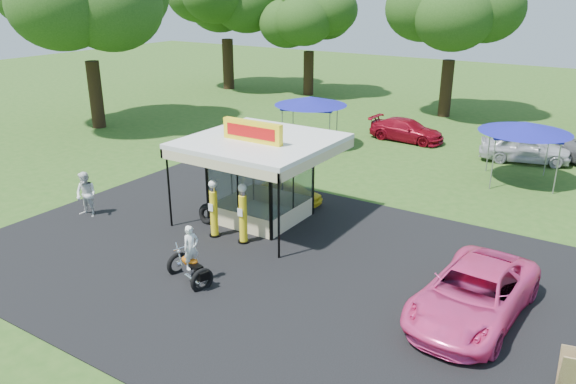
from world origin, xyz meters
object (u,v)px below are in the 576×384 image
kiosk_car (291,192)px  gas_pump_right (243,215)px  a_frame_sign (573,372)px  tent_west (311,101)px  pink_sedan (473,294)px  gas_pump_left (214,210)px  tent_east (525,128)px  motorcycle (191,260)px  bg_car_c (525,148)px  bg_car_b (407,130)px  gas_station_kiosk (261,178)px  spectator_west (86,195)px

kiosk_car → gas_pump_right: bearing=-170.3°
a_frame_sign → kiosk_car: 13.80m
tent_west → pink_sedan: bearing=-44.9°
gas_pump_left → tent_east: (8.24, 12.86, 1.59)m
gas_pump_right → a_frame_sign: (11.31, -2.30, -0.57)m
gas_pump_left → motorcycle: bearing=-62.1°
a_frame_sign → bg_car_c: bg_car_c is taller
gas_pump_right → bg_car_b: bearing=91.5°
pink_sedan → gas_pump_right: bearing=-178.5°
gas_station_kiosk → bg_car_c: bearing=62.8°
motorcycle → tent_west: (-5.16, 16.04, 1.86)m
gas_station_kiosk → bg_car_c: 15.92m
bg_car_c → tent_west: bearing=92.3°
kiosk_car → gas_pump_left: bearing=173.7°
gas_pump_left → spectator_west: (-5.67, -1.29, -0.14)m
bg_car_b → tent_east: bearing=-116.9°
kiosk_car → pink_sedan: pink_sedan is taller
gas_station_kiosk → motorcycle: gas_station_kiosk is taller
kiosk_car → bg_car_b: size_ratio=0.62×
gas_station_kiosk → bg_car_c: size_ratio=1.17×
gas_station_kiosk → tent_west: gas_station_kiosk is taller
pink_sedan → tent_west: 18.78m
gas_station_kiosk → gas_pump_left: bearing=-102.0°
gas_pump_right → a_frame_sign: size_ratio=2.16×
gas_pump_left → a_frame_sign: (12.56, -2.15, -0.54)m
tent_west → tent_east: tent_east is taller
motorcycle → spectator_west: 7.53m
gas_station_kiosk → bg_car_b: gas_station_kiosk is taller
a_frame_sign → tent_east: tent_east is taller
pink_sedan → bg_car_b: bearing=121.2°
gas_station_kiosk → pink_sedan: (9.21, -2.59, -1.03)m
spectator_west → pink_sedan: bearing=-3.8°
kiosk_car → pink_sedan: (9.21, -4.80, 0.27)m
pink_sedan → tent_west: (-13.23, 13.19, 1.91)m
tent_west → bg_car_c: bearing=17.4°
gas_pump_right → pink_sedan: size_ratio=0.43×
motorcycle → a_frame_sign: size_ratio=1.92×
gas_pump_right → bg_car_c: size_ratio=0.50×
gas_station_kiosk → gas_pump_right: (0.75, -2.20, -0.67)m
a_frame_sign → pink_sedan: size_ratio=0.20×
gas_station_kiosk → pink_sedan: size_ratio=0.99×
a_frame_sign → kiosk_car: (-12.06, 6.70, -0.07)m
bg_car_b → tent_west: bearing=137.6°
gas_pump_right → a_frame_sign: bearing=-11.5°
motorcycle → bg_car_b: motorcycle is taller
bg_car_b → bg_car_c: 6.99m
gas_station_kiosk → tent_east: gas_station_kiosk is taller
bg_car_b → tent_east: size_ratio=1.08×
tent_east → pink_sedan: bearing=-83.6°
motorcycle → a_frame_sign: (10.92, 0.95, -0.26)m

